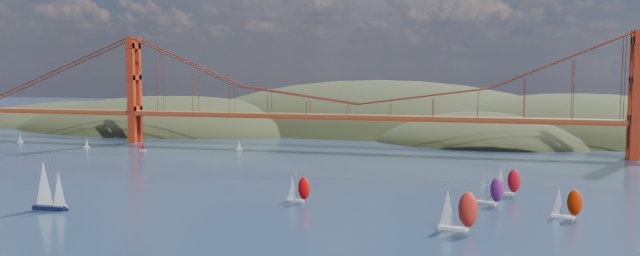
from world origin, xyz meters
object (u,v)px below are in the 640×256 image
at_px(racer_2, 566,203).
at_px(racer_rwb, 490,190).
at_px(racer_3, 507,181).
at_px(racer_0, 298,188).
at_px(sloop_navy, 48,186).
at_px(racer_1, 457,209).

distance_m(racer_2, racer_rwb, 22.75).
bearing_deg(racer_3, racer_rwb, -90.87).
height_order(racer_0, racer_2, racer_2).
distance_m(sloop_navy, racer_3, 134.19).
bearing_deg(racer_2, racer_3, 131.20).
distance_m(racer_1, racer_3, 49.74).
height_order(sloop_navy, racer_3, sloop_navy).
xyz_separation_m(sloop_navy, racer_2, (136.68, 26.07, -2.45)).
height_order(racer_2, racer_rwb, racer_rwb).
bearing_deg(racer_3, racer_2, -46.08).
distance_m(racer_0, racer_2, 73.24).
bearing_deg(racer_3, racer_1, -87.57).
relative_size(racer_0, racer_2, 0.97).
distance_m(racer_3, racer_rwb, 16.45).
xyz_separation_m(sloop_navy, racer_3, (122.79, 54.07, -2.26)).
height_order(racer_2, racer_3, racer_3).
relative_size(racer_1, racer_2, 1.25).
bearing_deg(racer_0, racer_rwb, 24.18).
relative_size(racer_2, racer_rwb, 0.97).
relative_size(sloop_navy, racer_3, 1.63).
xyz_separation_m(racer_0, racer_1, (46.38, -21.32, 1.16)).
relative_size(racer_2, racer_3, 0.96).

